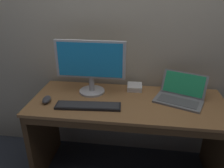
{
  "coord_description": "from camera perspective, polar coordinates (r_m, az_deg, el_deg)",
  "views": [
    {
      "loc": [
        0.08,
        -1.54,
        1.57
      ],
      "look_at": [
        -0.13,
        0.0,
        0.88
      ],
      "focal_mm": 35.04,
      "sensor_mm": 36.0,
      "label": 1
    }
  ],
  "objects": [
    {
      "name": "back_wall",
      "position": [
        1.91,
        5.37,
        16.18
      ],
      "size": [
        4.17,
        0.04,
        2.62
      ],
      "primitive_type": "cube",
      "color": "#ADA38E",
      "rests_on": "ground"
    },
    {
      "name": "desk",
      "position": [
        1.86,
        3.89,
        -10.74
      ],
      "size": [
        1.54,
        0.62,
        0.74
      ],
      "color": "olive",
      "rests_on": "ground"
    },
    {
      "name": "laptop_space_gray",
      "position": [
        1.82,
        17.33,
        -2.83
      ],
      "size": [
        0.44,
        0.4,
        0.19
      ],
      "color": "slate",
      "rests_on": "desk"
    },
    {
      "name": "external_monitor",
      "position": [
        1.78,
        -5.64,
        5.13
      ],
      "size": [
        0.57,
        0.22,
        0.45
      ],
      "color": "#B7B7BC",
      "rests_on": "desk"
    },
    {
      "name": "wired_keyboard",
      "position": [
        1.66,
        -6.24,
        -5.69
      ],
      "size": [
        0.5,
        0.15,
        0.02
      ],
      "color": "black",
      "rests_on": "desk"
    },
    {
      "name": "computer_mouse",
      "position": [
        1.79,
        -16.69,
        -3.88
      ],
      "size": [
        0.08,
        0.12,
        0.04
      ],
      "primitive_type": "ellipsoid",
      "rotation": [
        0.0,
        0.0,
        0.12
      ],
      "color": "#38383D",
      "rests_on": "desk"
    },
    {
      "name": "external_drive_box",
      "position": [
        1.94,
        5.92,
        -0.78
      ],
      "size": [
        0.13,
        0.14,
        0.04
      ],
      "primitive_type": "cube",
      "rotation": [
        0.0,
        0.0,
        0.03
      ],
      "color": "silver",
      "rests_on": "desk"
    }
  ]
}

